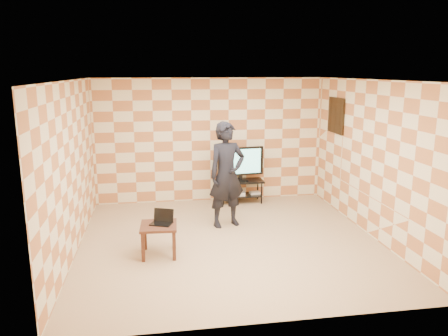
{
  "coord_description": "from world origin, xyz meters",
  "views": [
    {
      "loc": [
        -1.21,
        -6.88,
        2.85
      ],
      "look_at": [
        0.0,
        0.6,
        1.15
      ],
      "focal_mm": 35.0,
      "sensor_mm": 36.0,
      "label": 1
    }
  ],
  "objects_px": {
    "side_table": "(159,230)",
    "person": "(227,175)",
    "tv": "(241,162)",
    "tv_stand": "(240,186)"
  },
  "relations": [
    {
      "from": "tv",
      "to": "person",
      "type": "distance_m",
      "value": 1.49
    },
    {
      "from": "side_table",
      "to": "tv",
      "type": "bearing_deg",
      "value": 54.69
    },
    {
      "from": "tv_stand",
      "to": "tv",
      "type": "xyz_separation_m",
      "value": [
        -0.0,
        -0.0,
        0.54
      ]
    },
    {
      "from": "tv_stand",
      "to": "tv",
      "type": "distance_m",
      "value": 0.54
    },
    {
      "from": "person",
      "to": "tv",
      "type": "bearing_deg",
      "value": 51.98
    },
    {
      "from": "side_table",
      "to": "person",
      "type": "height_order",
      "value": "person"
    },
    {
      "from": "side_table",
      "to": "person",
      "type": "xyz_separation_m",
      "value": [
        1.27,
        1.17,
        0.56
      ]
    },
    {
      "from": "side_table",
      "to": "tv_stand",
      "type": "bearing_deg",
      "value": 54.72
    },
    {
      "from": "side_table",
      "to": "person",
      "type": "relative_size",
      "value": 0.3
    },
    {
      "from": "tv_stand",
      "to": "person",
      "type": "height_order",
      "value": "person"
    }
  ]
}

